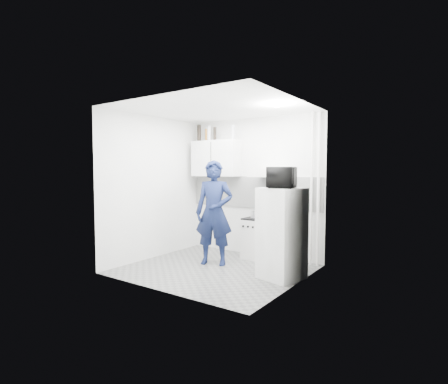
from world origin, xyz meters
The scene contains 22 objects.
floor centered at (0.00, 0.00, 0.00)m, with size 2.80×2.80×0.00m, color #60605E.
ceiling centered at (0.00, 0.00, 2.60)m, with size 2.80×2.80×0.00m, color white.
wall_back centered at (0.00, 1.25, 1.30)m, with size 2.80×2.80×0.00m, color silver.
wall_left centered at (-1.40, 0.00, 1.30)m, with size 2.60×2.60×0.00m, color silver.
wall_right centered at (1.40, 0.00, 1.30)m, with size 2.60×2.60×0.00m, color silver.
person centered at (-0.19, 0.25, 0.89)m, with size 0.65×0.43×1.79m, color #0F1737.
stove centered at (0.22, 1.00, 0.36)m, with size 0.45×0.45×0.72m, color silver.
fridge centered at (1.10, 0.19, 0.68)m, with size 0.56×0.56×1.36m, color white.
stove_top centered at (0.22, 1.00, 0.74)m, with size 0.43×0.43×0.03m, color black.
saucepan centered at (0.18, 1.04, 0.80)m, with size 0.19×0.19×0.11m, color silver.
microwave centered at (1.10, 0.19, 1.51)m, with size 0.38×0.56×0.31m, color black.
bottle_a centered at (-1.18, 1.07, 2.37)m, with size 0.08×0.08×0.34m, color black.
bottle_b centered at (-0.99, 1.07, 2.32)m, with size 0.06×0.06×0.25m, color brown.
bottle_c centered at (-0.93, 1.07, 2.35)m, with size 0.07×0.07×0.30m, color #B2B7BC.
bottle_d centered at (-0.78, 1.07, 2.33)m, with size 0.06×0.06×0.27m, color black.
bottle_e centered at (-0.35, 1.07, 2.34)m, with size 0.07×0.07×0.27m, color #B2B7BC.
upper_cabinet centered at (-0.75, 1.07, 1.85)m, with size 1.00×0.35×0.70m, color white.
range_hood centered at (0.45, 1.00, 1.57)m, with size 0.60×0.50×0.14m, color silver.
backsplash centered at (0.00, 1.24, 1.20)m, with size 2.74×0.03×0.60m, color white.
pipe_a centered at (1.30, 1.17, 1.30)m, with size 0.05×0.05×2.60m, color silver.
pipe_b centered at (1.18, 1.17, 1.30)m, with size 0.04×0.04×2.60m, color silver.
ceiling_spot_fixture centered at (1.00, 0.20, 2.57)m, with size 0.10×0.10×0.02m, color white.
Camera 1 is at (3.33, -4.53, 1.62)m, focal length 28.00 mm.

